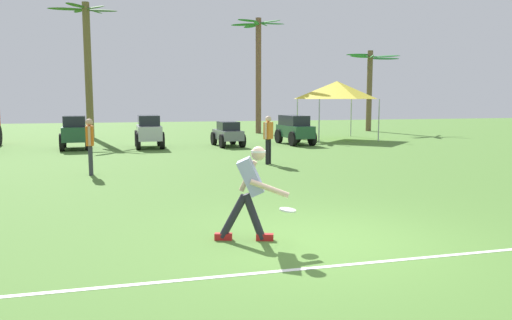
{
  "coord_description": "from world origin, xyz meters",
  "views": [
    {
      "loc": [
        -2.81,
        -6.68,
        2.1
      ],
      "look_at": [
        -0.35,
        2.77,
        0.9
      ],
      "focal_mm": 35.0,
      "sensor_mm": 36.0,
      "label": 1
    }
  ],
  "objects_px": {
    "parked_car_slot_b": "(149,131)",
    "palm_tree_right_of_centre": "(258,65)",
    "parked_car_slot_a": "(75,131)",
    "frisbee_thrower": "(250,188)",
    "event_tent": "(337,90)",
    "teammate_midfield": "(90,141)",
    "frisbee_in_flight": "(288,210)",
    "parked_car_slot_d": "(295,129)",
    "palm_tree_left_of_centre": "(88,62)",
    "teammate_near_sideline": "(268,135)",
    "parked_car_slot_c": "(228,134)",
    "palm_tree_far_right": "(370,82)"
  },
  "relations": [
    {
      "from": "frisbee_thrower",
      "to": "parked_car_slot_c",
      "type": "relative_size",
      "value": 0.63
    },
    {
      "from": "frisbee_thrower",
      "to": "teammate_midfield",
      "type": "bearing_deg",
      "value": 110.27
    },
    {
      "from": "parked_car_slot_b",
      "to": "parked_car_slot_c",
      "type": "height_order",
      "value": "parked_car_slot_b"
    },
    {
      "from": "event_tent",
      "to": "palm_tree_left_of_centre",
      "type": "bearing_deg",
      "value": 161.32
    },
    {
      "from": "parked_car_slot_b",
      "to": "event_tent",
      "type": "height_order",
      "value": "event_tent"
    },
    {
      "from": "frisbee_in_flight",
      "to": "teammate_near_sideline",
      "type": "relative_size",
      "value": 0.2
    },
    {
      "from": "frisbee_thrower",
      "to": "teammate_midfield",
      "type": "height_order",
      "value": "teammate_midfield"
    },
    {
      "from": "frisbee_in_flight",
      "to": "event_tent",
      "type": "distance_m",
      "value": 19.7
    },
    {
      "from": "frisbee_in_flight",
      "to": "palm_tree_left_of_centre",
      "type": "xyz_separation_m",
      "value": [
        -4.11,
        21.92,
        3.57
      ]
    },
    {
      "from": "teammate_midfield",
      "to": "palm_tree_left_of_centre",
      "type": "height_order",
      "value": "palm_tree_left_of_centre"
    },
    {
      "from": "teammate_midfield",
      "to": "palm_tree_far_right",
      "type": "relative_size",
      "value": 0.3
    },
    {
      "from": "palm_tree_right_of_centre",
      "to": "event_tent",
      "type": "height_order",
      "value": "palm_tree_right_of_centre"
    },
    {
      "from": "frisbee_in_flight",
      "to": "palm_tree_left_of_centre",
      "type": "height_order",
      "value": "palm_tree_left_of_centre"
    },
    {
      "from": "parked_car_slot_a",
      "to": "parked_car_slot_b",
      "type": "relative_size",
      "value": 1.02
    },
    {
      "from": "frisbee_thrower",
      "to": "frisbee_in_flight",
      "type": "distance_m",
      "value": 0.65
    },
    {
      "from": "parked_car_slot_b",
      "to": "palm_tree_far_right",
      "type": "bearing_deg",
      "value": 28.61
    },
    {
      "from": "event_tent",
      "to": "parked_car_slot_a",
      "type": "bearing_deg",
      "value": -170.58
    },
    {
      "from": "frisbee_in_flight",
      "to": "parked_car_slot_b",
      "type": "height_order",
      "value": "parked_car_slot_b"
    },
    {
      "from": "teammate_midfield",
      "to": "parked_car_slot_a",
      "type": "xyz_separation_m",
      "value": [
        -1.12,
        7.79,
        -0.2
      ]
    },
    {
      "from": "parked_car_slot_a",
      "to": "parked_car_slot_c",
      "type": "height_order",
      "value": "parked_car_slot_a"
    },
    {
      "from": "parked_car_slot_a",
      "to": "event_tent",
      "type": "bearing_deg",
      "value": 9.42
    },
    {
      "from": "teammate_midfield",
      "to": "palm_tree_far_right",
      "type": "xyz_separation_m",
      "value": [
        16.48,
        15.53,
        2.25
      ]
    },
    {
      "from": "event_tent",
      "to": "parked_car_slot_c",
      "type": "bearing_deg",
      "value": -158.34
    },
    {
      "from": "frisbee_thrower",
      "to": "frisbee_in_flight",
      "type": "relative_size",
      "value": 4.5
    },
    {
      "from": "parked_car_slot_b",
      "to": "frisbee_thrower",
      "type": "bearing_deg",
      "value": -86.94
    },
    {
      "from": "parked_car_slot_b",
      "to": "palm_tree_right_of_centre",
      "type": "relative_size",
      "value": 0.34
    },
    {
      "from": "frisbee_in_flight",
      "to": "teammate_near_sideline",
      "type": "xyz_separation_m",
      "value": [
        2.22,
        8.73,
        0.43
      ]
    },
    {
      "from": "parked_car_slot_d",
      "to": "parked_car_slot_a",
      "type": "bearing_deg",
      "value": 178.73
    },
    {
      "from": "frisbee_in_flight",
      "to": "parked_car_slot_c",
      "type": "xyz_separation_m",
      "value": [
        2.17,
        15.15,
        0.05
      ]
    },
    {
      "from": "palm_tree_far_right",
      "to": "event_tent",
      "type": "bearing_deg",
      "value": -130.47
    },
    {
      "from": "parked_car_slot_d",
      "to": "teammate_midfield",
      "type": "bearing_deg",
      "value": -138.54
    },
    {
      "from": "parked_car_slot_d",
      "to": "palm_tree_far_right",
      "type": "xyz_separation_m",
      "value": [
        7.9,
        7.96,
        2.47
      ]
    },
    {
      "from": "frisbee_thrower",
      "to": "parked_car_slot_a",
      "type": "relative_size",
      "value": 0.59
    },
    {
      "from": "parked_car_slot_b",
      "to": "parked_car_slot_c",
      "type": "distance_m",
      "value": 3.45
    },
    {
      "from": "teammate_near_sideline",
      "to": "palm_tree_far_right",
      "type": "bearing_deg",
      "value": 52.73
    },
    {
      "from": "parked_car_slot_b",
      "to": "palm_tree_far_right",
      "type": "distance_m",
      "value": 16.76
    },
    {
      "from": "frisbee_in_flight",
      "to": "teammate_near_sideline",
      "type": "distance_m",
      "value": 9.01
    },
    {
      "from": "parked_car_slot_a",
      "to": "parked_car_slot_b",
      "type": "bearing_deg",
      "value": -3.69
    },
    {
      "from": "parked_car_slot_d",
      "to": "palm_tree_far_right",
      "type": "distance_m",
      "value": 11.48
    },
    {
      "from": "parked_car_slot_d",
      "to": "palm_tree_right_of_centre",
      "type": "xyz_separation_m",
      "value": [
        0.29,
        7.72,
        3.41
      ]
    },
    {
      "from": "frisbee_thrower",
      "to": "parked_car_slot_d",
      "type": "relative_size",
      "value": 0.57
    },
    {
      "from": "palm_tree_right_of_centre",
      "to": "palm_tree_left_of_centre",
      "type": "bearing_deg",
      "value": -173.5
    },
    {
      "from": "parked_car_slot_d",
      "to": "event_tent",
      "type": "bearing_deg",
      "value": 36.94
    },
    {
      "from": "frisbee_in_flight",
      "to": "event_tent",
      "type": "bearing_deg",
      "value": 64.31
    },
    {
      "from": "parked_car_slot_a",
      "to": "palm_tree_right_of_centre",
      "type": "xyz_separation_m",
      "value": [
        9.99,
        7.5,
        3.39
      ]
    },
    {
      "from": "teammate_midfield",
      "to": "parked_car_slot_b",
      "type": "relative_size",
      "value": 0.66
    },
    {
      "from": "frisbee_thrower",
      "to": "parked_car_slot_a",
      "type": "height_order",
      "value": "frisbee_thrower"
    },
    {
      "from": "teammate_near_sideline",
      "to": "parked_car_slot_c",
      "type": "xyz_separation_m",
      "value": [
        -0.04,
        6.42,
        -0.38
      ]
    },
    {
      "from": "frisbee_thrower",
      "to": "event_tent",
      "type": "bearing_deg",
      "value": 62.63
    },
    {
      "from": "teammate_near_sideline",
      "to": "event_tent",
      "type": "xyz_separation_m",
      "value": [
        6.28,
        8.93,
        1.62
      ]
    }
  ]
}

